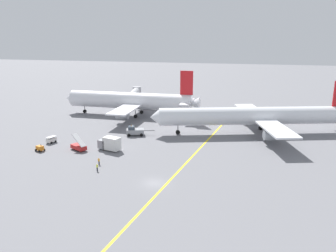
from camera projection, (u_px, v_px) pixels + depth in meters
ground_plane at (155, 183)px, 67.27m from camera, size 600.00×600.00×0.00m
taxiway_stripe at (183, 166)px, 75.78m from camera, size 15.96×119.06×0.01m
airliner_at_gate_left at (131, 101)px, 122.51m from camera, size 50.57×39.13×16.69m
airliner_being_pushed at (255, 116)px, 100.24m from camera, size 59.37×41.36×15.50m
pushback_tug at (135, 131)px, 99.25m from camera, size 8.30×4.50×3.03m
gse_stair_truck_yellow at (79, 146)px, 86.36m from camera, size 4.91×3.90×4.06m
gse_gpu_cart_small at (40, 148)px, 85.62m from camera, size 2.51×2.20×1.90m
gse_catering_truck_tall at (110, 144)px, 86.12m from camera, size 6.27×3.90×3.50m
gse_baggage_cart_trailing at (51, 140)px, 92.31m from camera, size 2.26×3.06×1.71m
ground_crew_ramp_agent_by_cones at (99, 161)px, 76.70m from camera, size 0.47×0.36×1.61m
ground_crew_marshaller_foreground at (97, 167)px, 73.12m from camera, size 0.36×0.36×1.62m
jet_bridge at (135, 93)px, 149.54m from camera, size 6.18×16.63×5.72m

